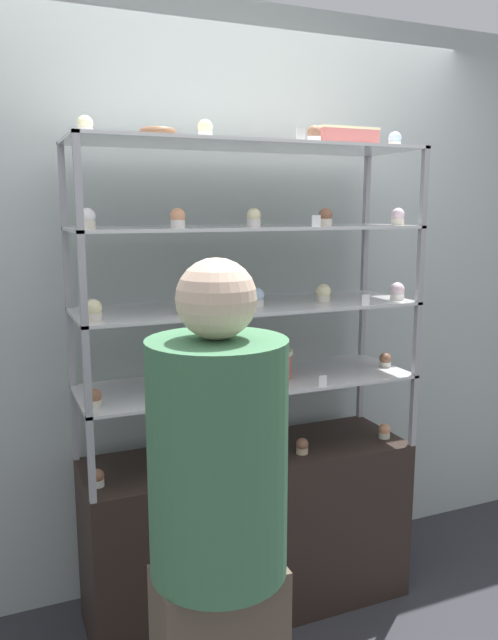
{
  "coord_description": "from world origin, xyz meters",
  "views": [
    {
      "loc": [
        -0.97,
        -2.29,
        1.72
      ],
      "look_at": [
        0.0,
        0.0,
        1.28
      ],
      "focal_mm": 35.0,
      "sensor_mm": 36.0,
      "label": 1
    }
  ],
  "objects": [
    {
      "name": "cupcake_7",
      "position": [
        -0.64,
        -0.11,
        1.37
      ],
      "size": [
        0.06,
        0.06,
        0.07
      ],
      "color": "beige",
      "rests_on": "display_riser_middle"
    },
    {
      "name": "display_riser_lower",
      "position": [
        0.0,
        0.0,
        1.01
      ],
      "size": [
        1.38,
        0.44,
        0.31
      ],
      "color": "#99999E",
      "rests_on": "display_base"
    },
    {
      "name": "cupcake_6",
      "position": [
        0.64,
        -0.04,
        1.06
      ],
      "size": [
        0.05,
        0.05,
        0.06
      ],
      "color": "beige",
      "rests_on": "display_riser_lower"
    },
    {
      "name": "cupcake_10",
      "position": [
        0.32,
        -0.04,
        1.37
      ],
      "size": [
        0.06,
        0.06,
        0.07
      ],
      "color": "beige",
      "rests_on": "display_riser_middle"
    },
    {
      "name": "display_riser_upper",
      "position": [
        0.0,
        0.0,
        1.63
      ],
      "size": [
        1.38,
        0.44,
        0.31
      ],
      "color": "#99999E",
      "rests_on": "display_riser_middle"
    },
    {
      "name": "cupcake_1",
      "position": [
        -0.2,
        -0.07,
        0.74
      ],
      "size": [
        0.05,
        0.05,
        0.07
      ],
      "color": "#CCB28C",
      "rests_on": "display_base"
    },
    {
      "name": "cupcake_12",
      "position": [
        -0.63,
        -0.05,
        1.69
      ],
      "size": [
        0.06,
        0.06,
        0.07
      ],
      "color": "beige",
      "rests_on": "display_riser_upper"
    },
    {
      "name": "cupcake_17",
      "position": [
        -0.62,
        -0.04,
        2.0
      ],
      "size": [
        0.05,
        0.05,
        0.07
      ],
      "color": "white",
      "rests_on": "display_riser_top"
    },
    {
      "name": "price_tag_2",
      "position": [
        0.42,
        -0.2,
        1.36
      ],
      "size": [
        0.04,
        0.0,
        0.04
      ],
      "color": "white",
      "rests_on": "display_riser_middle"
    },
    {
      "name": "cupcake_9",
      "position": [
        0.01,
        -0.04,
        1.37
      ],
      "size": [
        0.06,
        0.06,
        0.07
      ],
      "color": "white",
      "rests_on": "display_riser_middle"
    },
    {
      "name": "cupcake_19",
      "position": [
        0.22,
        -0.11,
        2.0
      ],
      "size": [
        0.05,
        0.05,
        0.07
      ],
      "color": "white",
      "rests_on": "display_riser_top"
    },
    {
      "name": "cupcake_8",
      "position": [
        -0.3,
        -0.11,
        1.37
      ],
      "size": [
        0.06,
        0.06,
        0.07
      ],
      "color": "#CCB28C",
      "rests_on": "display_riser_middle"
    },
    {
      "name": "layer_cake_centerpiece",
      "position": [
        0.11,
        -0.0,
        1.09
      ],
      "size": [
        0.16,
        0.16,
        0.12
      ],
      "color": "#C66660",
      "rests_on": "display_riser_lower"
    },
    {
      "name": "price_tag_0",
      "position": [
        -0.15,
        -0.2,
        0.73
      ],
      "size": [
        0.04,
        0.0,
        0.04
      ],
      "color": "white",
      "rests_on": "display_base"
    },
    {
      "name": "cupcake_20",
      "position": [
        0.63,
        -0.07,
        2.0
      ],
      "size": [
        0.05,
        0.05,
        0.07
      ],
      "color": "white",
      "rests_on": "display_riser_top"
    },
    {
      "name": "cupcake_3",
      "position": [
        0.62,
        -0.09,
        0.74
      ],
      "size": [
        0.05,
        0.05,
        0.07
      ],
      "color": "beige",
      "rests_on": "display_base"
    },
    {
      "name": "cupcake_11",
      "position": [
        0.63,
        -0.12,
        1.37
      ],
      "size": [
        0.06,
        0.06,
        0.07
      ],
      "color": "white",
      "rests_on": "display_riser_middle"
    },
    {
      "name": "display_riser_middle",
      "position": [
        0.0,
        0.0,
        1.32
      ],
      "size": [
        1.38,
        0.44,
        0.31
      ],
      "color": "#99999E",
      "rests_on": "display_riser_lower"
    },
    {
      "name": "cupcake_2",
      "position": [
        0.2,
        -0.1,
        0.74
      ],
      "size": [
        0.05,
        0.05,
        0.07
      ],
      "color": "#CCB28C",
      "rests_on": "display_base"
    },
    {
      "name": "ground_plane",
      "position": [
        0.0,
        0.0,
        0.0
      ],
      "size": [
        20.0,
        20.0,
        0.0
      ],
      "primitive_type": "plane",
      "color": "#2D2D33"
    },
    {
      "name": "price_tag_1",
      "position": [
        0.23,
        -0.2,
        1.05
      ],
      "size": [
        0.04,
        0.0,
        0.04
      ],
      "color": "white",
      "rests_on": "display_riser_lower"
    },
    {
      "name": "display_base",
      "position": [
        0.0,
        0.0,
        0.36
      ],
      "size": [
        1.38,
        0.44,
        0.71
      ],
      "color": "black",
      "rests_on": "ground_plane"
    },
    {
      "name": "cupcake_0",
      "position": [
        -0.64,
        -0.08,
        0.74
      ],
      "size": [
        0.05,
        0.05,
        0.07
      ],
      "color": "white",
      "rests_on": "display_base"
    },
    {
      "name": "sheet_cake_frosted",
      "position": [
        0.4,
        -0.04,
        2.01
      ],
      "size": [
        0.26,
        0.13,
        0.07
      ],
      "color": "#C66660",
      "rests_on": "display_riser_top"
    },
    {
      "name": "cupcake_18",
      "position": [
        -0.21,
        -0.1,
        2.0
      ],
      "size": [
        0.05,
        0.05,
        0.07
      ],
      "color": "white",
      "rests_on": "display_riser_top"
    },
    {
      "name": "cupcake_16",
      "position": [
        0.65,
        -0.08,
        1.69
      ],
      "size": [
        0.06,
        0.06,
        0.07
      ],
      "color": "beige",
      "rests_on": "display_riser_upper"
    },
    {
      "name": "donut_glazed",
      "position": [
        -0.37,
        -0.03,
        1.99
      ],
      "size": [
        0.13,
        0.13,
        0.04
      ],
      "color": "brown",
      "rests_on": "display_riser_top"
    },
    {
      "name": "cupcake_15",
      "position": [
        0.31,
        -0.07,
        1.69
      ],
      "size": [
        0.06,
        0.06,
        0.07
      ],
      "color": "beige",
      "rests_on": "display_riser_upper"
    },
    {
      "name": "price_tag_4",
      "position": [
        0.12,
        -0.2,
        1.99
      ],
      "size": [
        0.04,
        0.0,
        0.04
      ],
      "color": "white",
      "rests_on": "display_riser_top"
    },
    {
      "name": "cupcake_14",
      "position": [
        0.0,
        -0.05,
        1.69
      ],
      "size": [
        0.06,
        0.06,
        0.07
      ],
      "color": "white",
      "rests_on": "display_riser_upper"
    },
    {
      "name": "cupcake_5",
      "position": [
        -0.22,
        -0.04,
        1.06
      ],
      "size": [
        0.05,
        0.05,
        0.06
      ],
      "color": "#CCB28C",
      "rests_on": "display_riser_lower"
    },
    {
      "name": "cupcake_4",
      "position": [
        -0.64,
        -0.1,
        1.06
      ],
      "size": [
        0.05,
        0.05,
        0.06
      ],
      "color": "beige",
      "rests_on": "display_riser_lower"
    },
    {
      "name": "cupcake_13",
      "position": [
        -0.31,
        -0.08,
        1.69
      ],
      "size": [
        0.06,
        0.06,
        0.07
      ],
      "color": "white",
      "rests_on": "display_riser_upper"
    },
    {
      "name": "price_tag_3",
      "position": [
        0.19,
        -0.2,
        1.68
      ],
      "size": [
        0.04,
        0.0,
        0.04
      ],
      "color": "white",
      "rests_on": "display_riser_upper"
    },
    {
      "name": "customer_figure",
      "position": [
        -0.43,
        -0.81,
        0.86
      ],
      "size": [
        0.37,
        0.37,
        1.6
      ],
      "color": "brown",
      "rests_on": "ground_plane"
    },
    {
      "name": "display_riser_top",
      "position": [
        0.0,
        0.0,
        1.95
      ],
      "size": [
        1.38,
        0.44,
        0.31
      ],
      "color": "#99999E",
      "rests_on": "display_riser_upper"
    },
    {
      "name": "back_wall",
      "position": [
        0.0,
        0.36,
        1.3
      ],
      "size": [
        8.0,
        0.05,
        2.6
      ],
      "color": "#A8B2AD",
      "rests_on": "ground_plane"
    }
  ]
}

